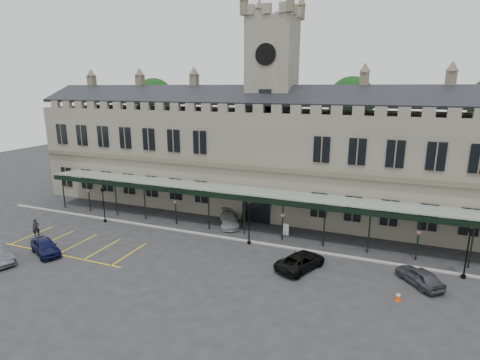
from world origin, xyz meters
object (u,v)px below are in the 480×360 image
(traffic_cone, at_px, (398,296))
(sign_board, at_px, (285,229))
(car_van, at_px, (301,261))
(station_building, at_px, (270,157))
(car_taxi, at_px, (229,219))
(lamp_post_mid, at_px, (249,218))
(lamp_post_left, at_px, (103,201))
(person_a, at_px, (36,228))
(lamp_post_right, at_px, (468,247))
(car_right_a, at_px, (420,276))
(car_left_a, at_px, (45,247))
(clock_tower, at_px, (272,101))

(traffic_cone, distance_m, sign_board, 13.72)
(traffic_cone, bearing_deg, car_van, 163.24)
(station_building, bearing_deg, car_van, -63.37)
(sign_board, distance_m, car_taxi, 6.41)
(traffic_cone, bearing_deg, lamp_post_mid, 157.73)
(lamp_post_left, relative_size, car_van, 0.86)
(sign_board, bearing_deg, person_a, -146.71)
(lamp_post_right, xyz_separation_m, traffic_cone, (-4.86, -5.33, -2.36))
(traffic_cone, bearing_deg, lamp_post_left, 170.32)
(sign_board, bearing_deg, lamp_post_mid, -117.13)
(sign_board, bearing_deg, car_van, -54.51)
(lamp_post_mid, height_order, car_right_a, lamp_post_mid)
(car_right_a, height_order, person_a, person_a)
(lamp_post_right, xyz_separation_m, sign_board, (-15.35, 3.51, -2.10))
(car_left_a, xyz_separation_m, person_a, (-4.20, 2.67, 0.21))
(lamp_post_left, xyz_separation_m, car_taxi, (13.32, 4.13, -1.78))
(car_left_a, relative_size, car_taxi, 0.91)
(car_left_a, distance_m, car_taxi, 17.88)
(lamp_post_right, bearing_deg, car_taxi, 169.70)
(lamp_post_left, relative_size, car_left_a, 0.99)
(lamp_post_mid, bearing_deg, lamp_post_right, -0.19)
(sign_board, bearing_deg, station_building, 129.11)
(car_left_a, relative_size, car_van, 0.87)
(lamp_post_left, xyz_separation_m, car_right_a, (31.72, -2.15, -1.77))
(lamp_post_mid, bearing_deg, traffic_cone, -22.27)
(car_left_a, height_order, car_taxi, car_left_a)
(traffic_cone, xyz_separation_m, car_left_a, (-29.45, -3.42, 0.39))
(lamp_post_left, height_order, person_a, lamp_post_left)
(person_a, bearing_deg, traffic_cone, -48.15)
(lamp_post_right, height_order, car_right_a, lamp_post_right)
(car_taxi, bearing_deg, sign_board, -29.99)
(station_building, relative_size, car_taxi, 12.99)
(car_right_a, bearing_deg, car_taxi, -57.57)
(lamp_post_mid, distance_m, car_right_a, 15.01)
(lamp_post_right, bearing_deg, clock_tower, 150.43)
(lamp_post_left, relative_size, car_right_a, 1.04)
(lamp_post_right, bearing_deg, lamp_post_left, -179.70)
(car_van, distance_m, car_right_a, 9.01)
(car_van, bearing_deg, car_right_a, -150.23)
(clock_tower, relative_size, person_a, 13.35)
(lamp_post_mid, relative_size, car_left_a, 1.05)
(person_a, bearing_deg, lamp_post_mid, -32.73)
(traffic_cone, distance_m, car_right_a, 3.38)
(sign_board, bearing_deg, car_right_a, -15.14)
(car_left_a, xyz_separation_m, car_taxi, (12.58, 12.70, -0.04))
(lamp_post_left, distance_m, traffic_cone, 30.70)
(car_left_a, bearing_deg, lamp_post_mid, -35.78)
(lamp_post_right, height_order, person_a, lamp_post_right)
(station_building, relative_size, person_a, 32.29)
(car_left_a, xyz_separation_m, car_van, (22.00, 5.66, -0.05))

